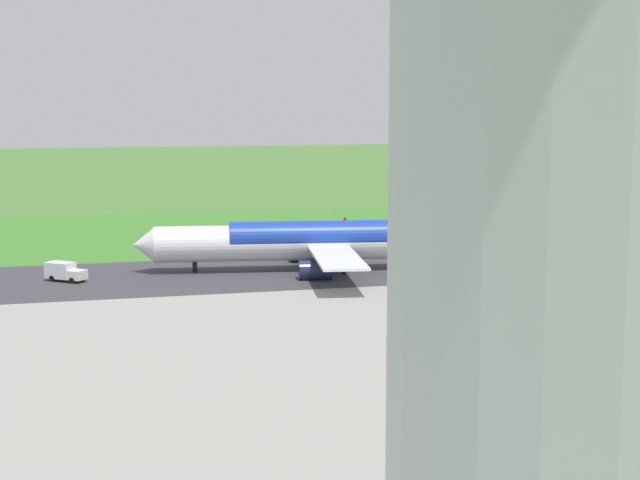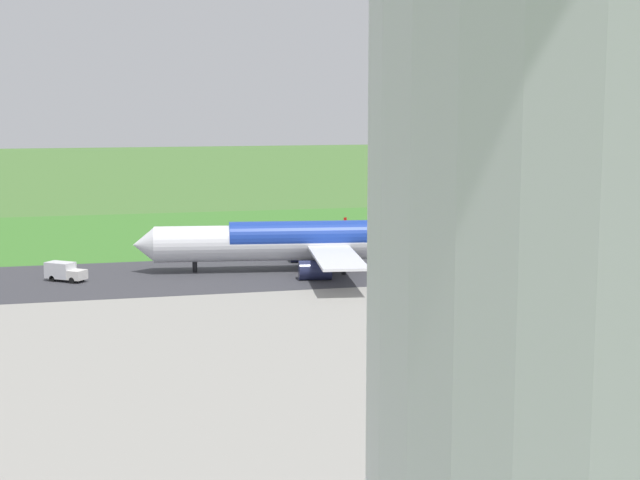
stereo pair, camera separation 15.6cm
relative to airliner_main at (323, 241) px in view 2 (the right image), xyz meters
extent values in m
plane|color=#477233|center=(7.06, -0.05, -4.35)|extent=(800.00, 800.00, 0.00)
cube|color=#38383D|center=(7.06, -0.05, -4.32)|extent=(600.00, 28.52, 0.06)
cube|color=gray|center=(7.06, 58.33, -4.33)|extent=(440.00, 110.00, 0.05)
cube|color=#3C782B|center=(7.06, -39.93, -4.33)|extent=(600.00, 80.00, 0.04)
cylinder|color=white|center=(0.38, -0.05, -0.15)|extent=(48.25, 11.99, 5.20)
cone|color=white|center=(25.61, -3.69, -0.15)|extent=(3.67, 5.32, 4.94)
cone|color=white|center=(-24.57, 3.54, 0.45)|extent=(4.09, 4.87, 4.42)
cube|color=#19389E|center=(-20.53, 2.96, 6.95)|extent=(5.61, 1.29, 9.00)
cube|color=white|center=(-19.75, 8.40, 0.65)|extent=(5.24, 9.48, 0.36)
cube|color=white|center=(-21.31, -2.49, 0.65)|extent=(5.24, 9.48, 0.36)
cube|color=white|center=(0.95, 10.98, -0.55)|extent=(9.07, 22.63, 0.35)
cube|color=white|center=(-2.18, -10.80, -0.55)|extent=(9.07, 22.63, 0.35)
cylinder|color=#23284C|center=(2.93, 7.16, -3.03)|extent=(4.85, 3.41, 2.80)
cylinder|color=#23284C|center=(0.79, -7.69, -3.03)|extent=(4.85, 3.41, 2.80)
cylinder|color=black|center=(18.43, -2.65, -2.64)|extent=(0.70, 0.70, 3.42)
cylinder|color=black|center=(-2.02, 4.33, -2.64)|extent=(0.70, 0.70, 3.42)
cylinder|color=black|center=(-3.16, -3.59, -2.64)|extent=(0.70, 0.70, 3.42)
cylinder|color=#19389E|center=(0.38, -0.05, 0.37)|extent=(26.88, 8.93, 5.23)
cube|color=silver|center=(35.08, 1.25, -3.25)|extent=(3.10, 3.10, 1.30)
cube|color=silver|center=(37.25, -0.52, -2.80)|extent=(4.40, 4.19, 2.20)
cylinder|color=black|center=(34.45, 0.48, -3.90)|extent=(0.89, 0.80, 0.90)
cylinder|color=black|center=(35.71, 2.03, -3.90)|extent=(0.89, 0.80, 0.90)
cylinder|color=black|center=(37.08, -1.67, -3.90)|extent=(0.89, 0.80, 0.90)
cylinder|color=black|center=(38.34, -0.13, -3.90)|extent=(0.89, 0.80, 0.90)
cylinder|color=slate|center=(-15.77, -43.56, -3.48)|extent=(0.10, 0.10, 1.74)
cube|color=red|center=(-15.77, -43.58, -2.31)|extent=(0.60, 0.04, 0.60)
cone|color=orange|center=(-11.83, -38.35, -4.08)|extent=(0.40, 0.40, 0.55)
camera|label=1|loc=(35.41, 136.59, 20.26)|focal=54.76mm
camera|label=2|loc=(35.26, 136.63, 20.26)|focal=54.76mm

